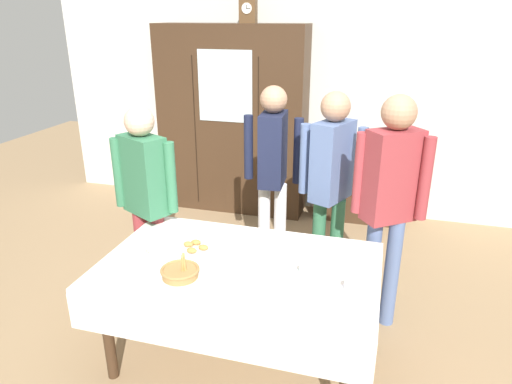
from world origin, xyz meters
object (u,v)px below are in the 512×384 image
at_px(tea_cup_mid_left, 140,252).
at_px(spoon_far_left, 226,232).
at_px(spoon_front_edge, 128,271).
at_px(person_behind_table_left, 146,190).
at_px(person_behind_table_right, 390,192).
at_px(person_near_right_end, 273,162).
at_px(tea_cup_near_left, 351,286).
at_px(pastry_plate, 195,248).
at_px(spoon_center, 339,265).
at_px(wall_cabinet, 232,121).
at_px(dining_table, 238,279).
at_px(tea_cup_center, 305,270).
at_px(book_stack, 364,144).
at_px(bookshelf_low, 361,183).
at_px(mantel_clock, 248,11).
at_px(person_beside_shelf, 331,175).
at_px(bread_basket, 180,272).

distance_m(tea_cup_mid_left, spoon_far_left, 0.64).
height_order(spoon_far_left, spoon_front_edge, same).
distance_m(person_behind_table_left, person_behind_table_right, 1.81).
bearing_deg(person_near_right_end, spoon_far_left, -99.83).
relative_size(tea_cup_near_left, pastry_plate, 0.46).
bearing_deg(person_behind_table_left, spoon_center, -10.87).
distance_m(tea_cup_mid_left, person_near_right_end, 1.46).
xyz_separation_m(spoon_far_left, person_behind_table_left, (-0.66, 0.05, 0.25)).
relative_size(spoon_far_left, person_behind_table_right, 0.07).
xyz_separation_m(spoon_center, person_behind_table_left, (-1.52, 0.29, 0.25)).
relative_size(pastry_plate, spoon_center, 2.35).
bearing_deg(wall_cabinet, pastry_plate, -77.30).
height_order(spoon_far_left, person_behind_table_right, person_behind_table_right).
height_order(dining_table, person_near_right_end, person_near_right_end).
bearing_deg(person_near_right_end, tea_cup_center, -67.36).
bearing_deg(tea_cup_center, pastry_plate, 172.66).
height_order(tea_cup_center, spoon_far_left, tea_cup_center).
bearing_deg(book_stack, tea_cup_center, -94.02).
relative_size(dining_table, bookshelf_low, 1.75).
bearing_deg(tea_cup_center, spoon_far_left, 148.50).
xyz_separation_m(mantel_clock, pastry_plate, (0.35, -2.46, -1.52)).
height_order(dining_table, tea_cup_near_left, tea_cup_near_left).
height_order(tea_cup_mid_left, tea_cup_center, same).
xyz_separation_m(bookshelf_low, tea_cup_mid_left, (-1.29, -2.67, 0.32)).
bearing_deg(spoon_front_edge, book_stack, 66.43).
xyz_separation_m(wall_cabinet, tea_cup_mid_left, (0.23, -2.62, -0.31)).
xyz_separation_m(wall_cabinet, mantel_clock, (0.20, -0.00, 1.19)).
xyz_separation_m(dining_table, tea_cup_mid_left, (-0.67, -0.03, 0.12)).
relative_size(dining_table, person_beside_shelf, 1.04).
xyz_separation_m(tea_cup_center, tea_cup_near_left, (0.29, -0.11, 0.00)).
distance_m(dining_table, tea_cup_near_left, 0.73).
xyz_separation_m(mantel_clock, person_beside_shelf, (1.15, -1.53, -1.23)).
bearing_deg(bread_basket, pastry_plate, 97.85).
xyz_separation_m(wall_cabinet, person_beside_shelf, (1.35, -1.53, -0.03)).
relative_size(person_behind_table_right, person_beside_shelf, 1.03).
bearing_deg(tea_cup_mid_left, spoon_front_edge, -82.39).
xyz_separation_m(mantel_clock, tea_cup_near_left, (1.42, -2.67, -1.51)).
bearing_deg(person_behind_table_right, book_stack, 98.34).
height_order(book_stack, person_behind_table_right, person_behind_table_right).
distance_m(mantel_clock, pastry_plate, 2.91).
bearing_deg(mantel_clock, person_beside_shelf, -53.20).
distance_m(mantel_clock, tea_cup_mid_left, 3.03).
distance_m(bookshelf_low, tea_cup_mid_left, 2.98).
bearing_deg(person_behind_table_right, tea_cup_near_left, -102.84).
bearing_deg(mantel_clock, person_behind_table_right, -49.61).
bearing_deg(tea_cup_center, tea_cup_mid_left, -176.63).
bearing_deg(spoon_far_left, person_behind_table_right, 13.35).
distance_m(wall_cabinet, person_near_right_end, 1.54).
relative_size(bookshelf_low, tea_cup_near_left, 7.82).
relative_size(tea_cup_near_left, spoon_far_left, 1.09).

